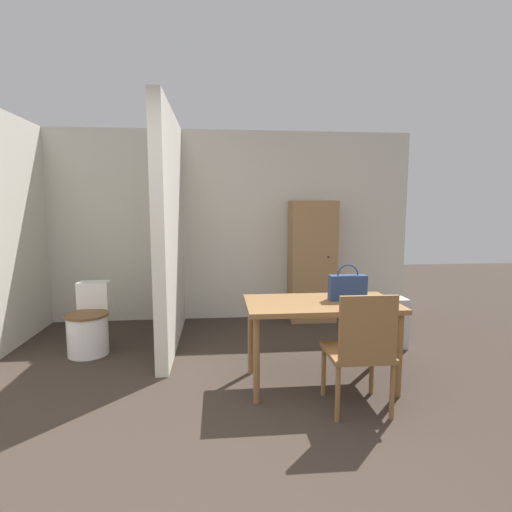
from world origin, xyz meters
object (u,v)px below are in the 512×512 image
Objects in this scene: dining_table at (321,311)px; wooden_cabinet at (312,261)px; handbag at (348,287)px; toilet at (89,326)px; space_heater at (393,322)px; wooden_chair at (361,348)px.

dining_table is 0.79× the size of wooden_cabinet.
toilet is at bearing 159.30° from handbag.
wooden_cabinet reaches higher than space_heater.
wooden_chair is 0.64m from handbag.
handbag is (2.44, -0.92, 0.55)m from toilet.
wooden_cabinet is (0.21, 2.41, 0.30)m from wooden_chair.
handbag is 1.89m from wooden_cabinet.
handbag is at bearing -94.42° from wooden_cabinet.
dining_table is 0.54m from wooden_chair.
wooden_chair reaches higher than dining_table.
space_heater is at bearing -2.49° from toilet.
toilet is 2.80m from wooden_cabinet.
handbag is at bearing -135.12° from space_heater.
wooden_chair is at bearing -70.51° from dining_table.
wooden_chair is at bearing -95.05° from wooden_cabinet.
space_heater is (0.78, 0.78, -0.57)m from handbag.
wooden_cabinet is (2.58, 0.96, 0.51)m from toilet.
space_heater is (0.64, -1.10, -0.52)m from wooden_cabinet.
wooden_chair is 1.58m from space_heater.
dining_table is at bearing 110.31° from wooden_chair.
wooden_chair is at bearing -97.29° from handbag.
dining_table reaches higher than space_heater.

